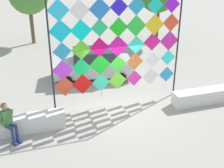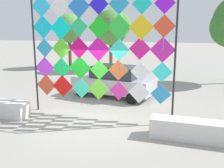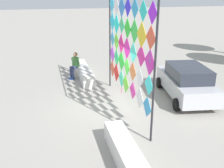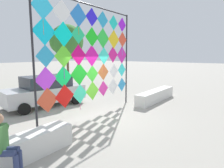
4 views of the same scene
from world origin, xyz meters
name	(u,v)px [view 3 (image 3 of 4)]	position (x,y,z in m)	size (l,w,h in m)	color
ground	(111,107)	(0.00, 0.00, 0.00)	(120.00, 120.00, 0.00)	#9E998E
plaza_ledge_left	(84,72)	(-4.18, -0.51, 0.30)	(3.76, 0.60, 0.60)	silver
plaza_ledge_right	(131,163)	(4.18, -0.51, 0.30)	(3.76, 0.60, 0.60)	silver
kite_display_rack	(126,45)	(0.09, 0.61, 2.66)	(5.46, 0.11, 4.59)	#232328
seated_vendor	(75,63)	(-4.25, -1.00, 0.85)	(0.67, 0.70, 1.45)	navy
parked_car	(186,82)	(-0.17, 3.58, 0.77)	(4.13, 2.36, 1.52)	#B7B7BC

